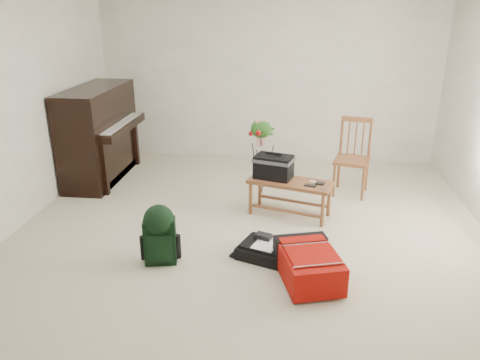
# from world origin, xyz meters

# --- Properties ---
(floor) EXTENTS (5.00, 5.50, 0.01)m
(floor) POSITION_xyz_m (0.00, 0.00, 0.00)
(floor) COLOR beige
(floor) RESTS_ON ground
(wall_back) EXTENTS (5.00, 0.04, 2.50)m
(wall_back) POSITION_xyz_m (0.00, 2.75, 1.25)
(wall_back) COLOR white
(wall_back) RESTS_ON floor
(piano) EXTENTS (0.71, 1.50, 1.25)m
(piano) POSITION_xyz_m (-2.19, 1.60, 0.60)
(piano) COLOR black
(piano) RESTS_ON floor
(bench) EXTENTS (1.00, 0.62, 0.72)m
(bench) POSITION_xyz_m (0.26, 0.68, 0.51)
(bench) COLOR brown
(bench) RESTS_ON floor
(dining_chair) EXTENTS (0.50, 0.50, 0.96)m
(dining_chair) POSITION_xyz_m (1.15, 1.43, 0.47)
(dining_chair) COLOR brown
(dining_chair) RESTS_ON floor
(red_suitcase) EXTENTS (0.63, 0.80, 0.29)m
(red_suitcase) POSITION_xyz_m (0.59, -0.63, 0.16)
(red_suitcase) COLOR #B40F07
(red_suitcase) RESTS_ON floor
(black_duffel) EXTENTS (0.58, 0.53, 0.20)m
(black_duffel) POSITION_xyz_m (0.19, -0.31, 0.07)
(black_duffel) COLOR black
(black_duffel) RESTS_ON floor
(green_backpack) EXTENTS (0.32, 0.29, 0.58)m
(green_backpack) POSITION_xyz_m (-0.77, -0.53, 0.32)
(green_backpack) COLOR black
(green_backpack) RESTS_ON floor
(flower_stand) EXTENTS (0.40, 0.40, 1.02)m
(flower_stand) POSITION_xyz_m (0.03, 1.14, 0.50)
(flower_stand) COLOR black
(flower_stand) RESTS_ON floor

